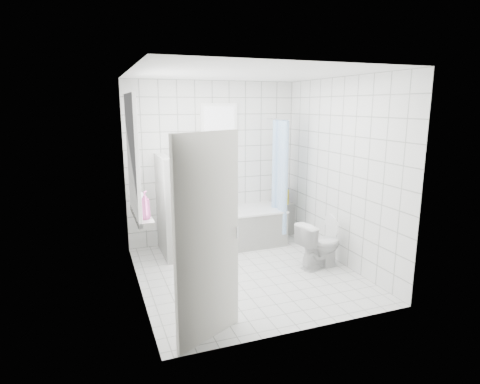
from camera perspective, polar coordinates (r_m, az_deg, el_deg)
name	(u,v)px	position (r m, az deg, el deg)	size (l,w,h in m)	color
ground	(247,273)	(5.52, 0.95, -11.47)	(3.00, 3.00, 0.00)	white
ceiling	(247,73)	(5.07, 1.06, 16.54)	(3.00, 3.00, 0.00)	white
wall_back	(213,163)	(6.54, -3.84, 4.13)	(2.80, 0.02, 2.60)	white
wall_front	(306,205)	(3.81, 9.31, -1.91)	(2.80, 0.02, 2.60)	white
wall_left	(135,186)	(4.81, -14.70, 0.80)	(0.02, 3.00, 2.60)	white
wall_right	(340,172)	(5.79, 14.01, 2.74)	(0.02, 3.00, 2.60)	white
window_left	(135,157)	(5.06, -14.74, 4.80)	(0.01, 0.90, 1.40)	white
window_back	(219,123)	(6.46, -2.94, 9.84)	(0.50, 0.01, 0.50)	white
window_sill	(142,215)	(5.21, -13.81, -3.26)	(0.18, 1.02, 0.08)	white
door	(208,240)	(3.75, -4.59, -6.83)	(0.04, 0.80, 2.00)	silver
bathtub	(227,228)	(6.44, -1.87, -5.19)	(1.82, 0.77, 0.58)	white
partition_wall	(166,207)	(6.04, -10.54, -2.05)	(0.15, 0.85, 1.50)	white
tiled_ledge	(283,218)	(7.09, 6.07, -3.75)	(0.40, 0.24, 0.55)	white
toilet	(320,245)	(5.71, 11.27, -7.35)	(0.37, 0.64, 0.65)	white
curtain_rod	(278,119)	(6.45, 5.37, 10.24)	(0.02, 0.02, 0.80)	silver
shower_curtain	(280,177)	(6.43, 5.71, 2.15)	(0.14, 0.48, 1.78)	#4C90E1
tub_faucet	(226,190)	(6.64, -2.02, 0.33)	(0.18, 0.06, 0.06)	silver
sill_bottles	(143,204)	(5.10, -13.69, -1.61)	(0.19, 0.74, 0.33)	pink
ledge_bottles	(285,197)	(6.95, 6.38, -0.72)	(0.20, 0.17, 0.26)	green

